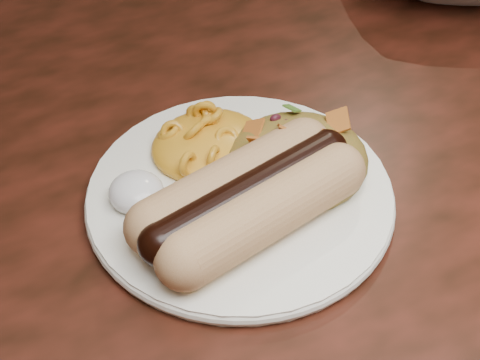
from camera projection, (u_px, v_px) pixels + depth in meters
name	position (u px, v px, depth m)	size (l,w,h in m)	color
table	(270.00, 191.00, 0.68)	(1.60, 0.90, 0.75)	#4B1A11
plate	(240.00, 196.00, 0.53)	(0.22, 0.22, 0.01)	white
hotdog	(249.00, 197.00, 0.49)	(0.15, 0.09, 0.04)	#DAAD7F
mac_and_cheese	(208.00, 132.00, 0.55)	(0.09, 0.08, 0.03)	orange
sour_cream	(136.00, 188.00, 0.51)	(0.04, 0.04, 0.02)	white
taco_salad	(297.00, 149.00, 0.53)	(0.11, 0.10, 0.05)	#C45D27
fork	(209.00, 203.00, 0.53)	(0.02, 0.15, 0.00)	white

